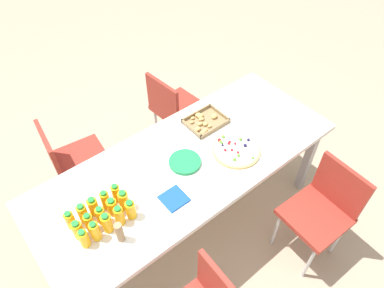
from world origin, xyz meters
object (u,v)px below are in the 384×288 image
object	(u,v)px
chair_far_left	(71,159)
chair_far_right	(173,107)
juice_bottle_0	(84,239)
snack_tray	(205,122)
juice_bottle_9	(124,200)
napkin_stack	(174,198)
plate_stack	(185,162)
juice_bottle_2	(107,223)
cardboard_tube	(120,232)
juice_bottle_6	(89,222)
juice_bottle_7	(101,215)
juice_bottle_10	(70,220)
juice_bottle_13	(105,200)
juice_bottle_12	(93,206)
juice_bottle_1	(95,231)
party_table	(187,167)
juice_bottle_11	(83,213)
juice_bottle_3	(119,216)
juice_bottle_5	(78,230)
juice_bottle_14	(116,193)
chair_near_right	(324,207)
juice_bottle_4	(131,210)
fruit_pizza	(236,150)
juice_bottle_8	(112,207)

from	to	relation	value
chair_far_left	chair_far_right	world-z (taller)	same
juice_bottle_0	snack_tray	distance (m)	1.20
chair_far_right	juice_bottle_9	size ratio (longest dim) A/B	5.58
napkin_stack	plate_stack	bearing A→B (deg)	38.47
juice_bottle_2	cardboard_tube	bearing A→B (deg)	-76.35
juice_bottle_6	juice_bottle_7	distance (m)	0.07
juice_bottle_10	juice_bottle_13	xyz separation A→B (m)	(0.22, -0.01, 0.00)
juice_bottle_6	juice_bottle_12	bearing A→B (deg)	49.22
chair_far_left	juice_bottle_7	size ratio (longest dim) A/B	6.23
juice_bottle_1	party_table	bearing A→B (deg)	9.62
chair_far_right	juice_bottle_11	size ratio (longest dim) A/B	5.69
juice_bottle_7	juice_bottle_12	distance (m)	0.08
juice_bottle_6	juice_bottle_10	distance (m)	0.11
juice_bottle_3	juice_bottle_10	bearing A→B (deg)	146.38
juice_bottle_3	juice_bottle_7	distance (m)	0.11
juice_bottle_1	juice_bottle_5	distance (m)	0.10
chair_far_right	juice_bottle_3	bearing A→B (deg)	-54.80
juice_bottle_14	cardboard_tube	xyz separation A→B (m)	(-0.12, -0.24, 0.01)
juice_bottle_7	cardboard_tube	distance (m)	0.17
juice_bottle_9	chair_near_right	bearing A→B (deg)	-32.07
juice_bottle_12	snack_tray	bearing A→B (deg)	10.09
snack_tray	party_table	bearing A→B (deg)	-148.25
juice_bottle_4	juice_bottle_14	size ratio (longest dim) A/B	0.97
juice_bottle_1	juice_bottle_4	world-z (taller)	juice_bottle_1
juice_bottle_5	juice_bottle_14	world-z (taller)	juice_bottle_14
juice_bottle_2	juice_bottle_14	distance (m)	0.20
party_table	juice_bottle_9	world-z (taller)	juice_bottle_9
fruit_pizza	juice_bottle_4	bearing A→B (deg)	178.91
juice_bottle_14	juice_bottle_10	bearing A→B (deg)	178.59
juice_bottle_8	juice_bottle_0	bearing A→B (deg)	-160.62
juice_bottle_13	plate_stack	xyz separation A→B (m)	(0.58, -0.03, -0.06)
chair_near_right	juice_bottle_0	xyz separation A→B (m)	(-1.42, 0.63, 0.32)
juice_bottle_4	juice_bottle_12	xyz separation A→B (m)	(-0.16, 0.16, -0.00)
juice_bottle_1	napkin_stack	distance (m)	0.50
juice_bottle_6	juice_bottle_14	distance (m)	0.23
snack_tray	juice_bottle_10	bearing A→B (deg)	-171.18
juice_bottle_2	napkin_stack	distance (m)	0.43
juice_bottle_2	juice_bottle_8	size ratio (longest dim) A/B	1.09
juice_bottle_4	juice_bottle_14	xyz separation A→B (m)	(-0.01, 0.15, 0.00)
chair_far_left	juice_bottle_2	distance (m)	0.94
juice_bottle_4	napkin_stack	size ratio (longest dim) A/B	0.95
juice_bottle_8	juice_bottle_4	bearing A→B (deg)	-49.83
napkin_stack	juice_bottle_9	bearing A→B (deg)	151.71
chair_near_right	juice_bottle_0	size ratio (longest dim) A/B	6.11
juice_bottle_6	juice_bottle_12	distance (m)	0.11
juice_bottle_0	juice_bottle_2	bearing A→B (deg)	0.98
juice_bottle_10	juice_bottle_7	bearing A→B (deg)	-27.91
juice_bottle_1	juice_bottle_10	distance (m)	0.17
cardboard_tube	juice_bottle_5	bearing A→B (deg)	136.00
juice_bottle_14	chair_near_right	bearing A→B (deg)	-34.40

